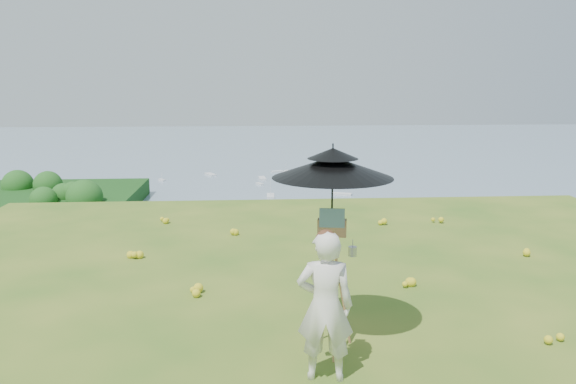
{
  "coord_description": "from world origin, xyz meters",
  "views": [
    {
      "loc": [
        -1.17,
        -6.62,
        2.9
      ],
      "look_at": [
        -0.63,
        1.44,
        1.29
      ],
      "focal_mm": 35.0,
      "sensor_mm": 36.0,
      "label": 1
    }
  ],
  "objects": [
    {
      "name": "slope_trees",
      "position": [
        0.0,
        35.0,
        -15.0
      ],
      "size": [
        110.0,
        50.0,
        6.0
      ],
      "primitive_type": null,
      "color": "#164B17",
      "rests_on": "forest_slope"
    },
    {
      "name": "bay_water",
      "position": [
        0.0,
        240.0,
        -34.0
      ],
      "size": [
        700.0,
        700.0,
        0.0
      ],
      "primitive_type": "plane",
      "color": "#778CAA",
      "rests_on": "ground"
    },
    {
      "name": "wildflowers",
      "position": [
        0.0,
        0.25,
        0.06
      ],
      "size": [
        10.0,
        10.5,
        0.12
      ],
      "primitive_type": null,
      "color": "gold",
      "rests_on": "ground"
    },
    {
      "name": "ground",
      "position": [
        0.0,
        0.0,
        0.0
      ],
      "size": [
        14.0,
        14.0,
        0.0
      ],
      "primitive_type": "plane",
      "color": "#37661D",
      "rests_on": "ground"
    },
    {
      "name": "painter",
      "position": [
        -0.47,
        -1.56,
        0.76
      ],
      "size": [
        0.59,
        0.42,
        1.51
      ],
      "primitive_type": "imported",
      "rotation": [
        0.0,
        0.0,
        3.03
      ],
      "color": "silver",
      "rests_on": "ground"
    },
    {
      "name": "harbor_town",
      "position": [
        0.0,
        75.0,
        -29.5
      ],
      "size": [
        110.0,
        22.0,
        5.0
      ],
      "primitive_type": null,
      "color": "silver",
      "rests_on": "shoreline_tier"
    },
    {
      "name": "painter_cap",
      "position": [
        -0.47,
        -1.56,
        1.47
      ],
      "size": [
        0.22,
        0.25,
        0.1
      ],
      "primitive_type": null,
      "rotation": [
        0.0,
        0.0,
        -0.12
      ],
      "color": "#C96E7E",
      "rests_on": "painter"
    },
    {
      "name": "sun_umbrella",
      "position": [
        -0.32,
        -0.93,
        1.79
      ],
      "size": [
        1.31,
        1.31,
        0.95
      ],
      "primitive_type": null,
      "rotation": [
        0.0,
        0.0,
        0.04
      ],
      "color": "black",
      "rests_on": "field_easel"
    },
    {
      "name": "moored_boats",
      "position": [
        -12.5,
        161.0,
        -33.65
      ],
      "size": [
        140.0,
        140.0,
        0.7
      ],
      "primitive_type": null,
      "color": "silver",
      "rests_on": "bay_water"
    },
    {
      "name": "shoreline_tier",
      "position": [
        0.0,
        75.0,
        -36.0
      ],
      "size": [
        170.0,
        28.0,
        8.0
      ],
      "primitive_type": "cube",
      "color": "slate",
      "rests_on": "bay_water"
    },
    {
      "name": "field_easel",
      "position": [
        -0.33,
        -0.96,
        0.8
      ],
      "size": [
        0.71,
        0.71,
        1.6
      ],
      "primitive_type": null,
      "rotation": [
        0.0,
        0.0,
        -0.18
      ],
      "color": "brown",
      "rests_on": "ground"
    }
  ]
}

